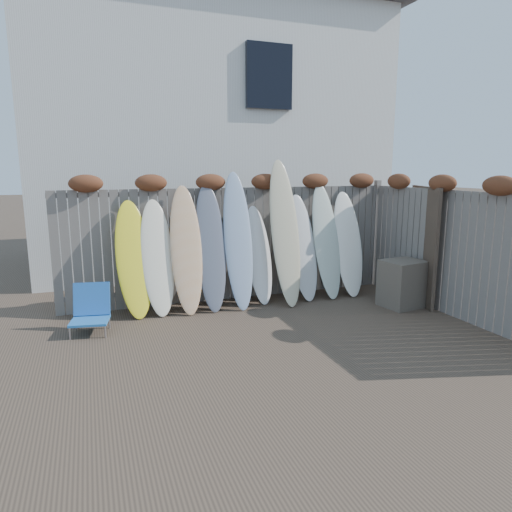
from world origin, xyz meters
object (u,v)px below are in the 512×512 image
object	(u,v)px
beach_chair	(91,310)
wooden_crate	(403,283)
lattice_panel	(422,245)
surfboard_0	(134,259)

from	to	relation	value
beach_chair	wooden_crate	bearing A→B (deg)	-6.18
beach_chair	lattice_panel	distance (m)	5.58
surfboard_0	wooden_crate	bearing A→B (deg)	-18.86
beach_chair	lattice_panel	bearing A→B (deg)	-4.06
beach_chair	lattice_panel	size ratio (longest dim) A/B	0.34
wooden_crate	lattice_panel	size ratio (longest dim) A/B	0.39
wooden_crate	lattice_panel	world-z (taller)	lattice_panel
beach_chair	wooden_crate	distance (m)	5.06
beach_chair	wooden_crate	xyz separation A→B (m)	(5.03, -0.54, 0.08)
wooden_crate	surfboard_0	world-z (taller)	surfboard_0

